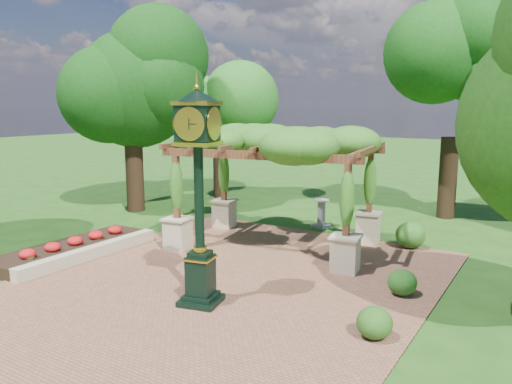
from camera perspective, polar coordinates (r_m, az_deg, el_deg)
The scene contains 13 objects.
ground at distance 12.53m, azimuth -6.19°, elevation -11.68°, with size 120.00×120.00×0.00m, color #1E4714.
brick_plaza at distance 13.26m, azimuth -3.49°, elevation -10.29°, with size 10.00×12.00×0.04m, color brown.
border_wall at distance 15.88m, azimuth -18.33°, elevation -6.66°, with size 0.35×5.00×0.40m, color #C6B793.
flower_bed at distance 16.57m, azimuth -20.34°, elevation -6.16°, with size 1.50×5.00×0.36m, color red.
pedestal_clock at distance 11.20m, azimuth -6.58°, elevation 1.60°, with size 1.18×1.18×5.01m.
pergola at distance 15.89m, azimuth 2.30°, elevation 5.03°, with size 6.78×4.81×3.95m.
sundial at distance 19.09m, azimuth 7.48°, elevation -2.63°, with size 0.70×0.70×1.06m.
shrub_front at distance 10.44m, azimuth 13.38°, elevation -14.33°, with size 0.72×0.72×0.65m, color #244F16.
shrub_mid at distance 12.78m, azimuth 16.37°, elevation -9.88°, with size 0.70×0.70×0.63m, color #215417.
shrub_back at distance 16.84m, azimuth 17.24°, elevation -4.71°, with size 0.95×0.95×0.85m, color #255719.
tree_west_near at distance 22.16m, azimuth -14.18°, elevation 13.64°, with size 4.64×4.64×8.94m.
tree_west_far at distance 24.74m, azimuth -4.32°, elevation 9.68°, with size 3.39×3.39×6.55m.
tree_north at distance 21.61m, azimuth 21.78°, elevation 12.49°, with size 3.60×3.60×8.53m.
Camera 1 is at (7.24, -9.11, 4.62)m, focal length 35.00 mm.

